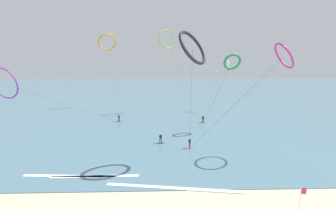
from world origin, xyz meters
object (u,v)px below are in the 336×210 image
(surfer_coral, at_px, (190,144))
(beach_flag, at_px, (301,198))
(kite_magenta, at_px, (284,56))
(kite_ivory, at_px, (221,66))
(kite_lime, at_px, (167,39))
(kite_emerald, at_px, (232,62))
(kite_amber, at_px, (107,42))
(surfer_crimson, at_px, (203,119))
(kite_violet, at_px, (4,83))
(surfer_cobalt, at_px, (119,119))
(surfer_navy, at_px, (161,139))
(kite_charcoal, at_px, (193,48))

(surfer_coral, xyz_separation_m, beach_flag, (7.50, -16.43, 1.20))
(kite_magenta, relative_size, kite_ivory, 1.01)
(kite_lime, distance_m, kite_emerald, 23.90)
(kite_lime, bearing_deg, kite_amber, 118.81)
(kite_magenta, xyz_separation_m, beach_flag, (-5.14, -13.96, -12.54))
(surfer_crimson, relative_size, kite_lime, 0.07)
(kite_violet, xyz_separation_m, beach_flag, (38.11, -20.10, -8.28))
(kite_magenta, relative_size, kite_emerald, 1.06)
(kite_ivory, relative_size, kite_emerald, 1.05)
(surfer_crimson, bearing_deg, kite_magenta, -40.47)
(kite_ivory, bearing_deg, kite_lime, -135.00)
(beach_flag, bearing_deg, surfer_cobalt, 123.50)
(surfer_cobalt, xyz_separation_m, kite_emerald, (24.00, -7.49, 13.09))
(surfer_crimson, distance_m, beach_flag, 32.22)
(kite_lime, distance_m, kite_ivory, 17.33)
(surfer_crimson, relative_size, kite_magenta, 0.10)
(kite_lime, height_order, beach_flag, kite_lime)
(surfer_navy, relative_size, kite_emerald, 0.11)
(kite_charcoal, distance_m, kite_amber, 47.35)
(surfer_crimson, xyz_separation_m, kite_violet, (-35.75, -12.02, 9.48))
(surfer_coral, distance_m, beach_flag, 18.10)
(surfer_coral, distance_m, surfer_navy, 5.24)
(kite_violet, distance_m, kite_ivory, 50.42)
(surfer_navy, distance_m, kite_charcoal, 16.70)
(surfer_coral, distance_m, kite_charcoal, 15.33)
(surfer_cobalt, distance_m, beach_flag, 40.22)
(kite_charcoal, distance_m, kite_ivory, 36.42)
(surfer_coral, distance_m, kite_lime, 35.12)
(kite_charcoal, height_order, kite_ivory, kite_charcoal)
(surfer_coral, distance_m, kite_emerald, 18.72)
(surfer_coral, xyz_separation_m, surfer_navy, (-4.70, 2.31, 0.00))
(kite_amber, bearing_deg, surfer_coral, 97.00)
(surfer_navy, relative_size, kite_magenta, 0.10)
(surfer_cobalt, xyz_separation_m, kite_lime, (11.62, 11.89, 19.59))
(surfer_cobalt, relative_size, kite_charcoal, 0.10)
(kite_charcoal, height_order, kite_emerald, kite_charcoal)
(kite_charcoal, xyz_separation_m, beach_flag, (7.96, -11.95, -13.45))
(kite_charcoal, height_order, kite_amber, kite_amber)
(surfer_crimson, relative_size, surfer_cobalt, 1.00)
(kite_lime, bearing_deg, surfer_crimson, -94.79)
(surfer_cobalt, bearing_deg, surfer_crimson, -55.45)
(beach_flag, bearing_deg, kite_emerald, 86.02)
(kite_emerald, xyz_separation_m, beach_flag, (-1.81, -26.04, -11.88))
(surfer_cobalt, relative_size, kite_violet, 0.09)
(surfer_navy, bearing_deg, kite_emerald, 16.55)
(surfer_crimson, distance_m, surfer_cobalt, 19.88)
(surfer_navy, xyz_separation_m, kite_violet, (-25.91, 1.36, 9.48))
(surfer_crimson, distance_m, kite_magenta, 23.98)
(kite_lime, distance_m, kite_magenta, 35.65)
(surfer_cobalt, bearing_deg, kite_emerald, -68.70)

